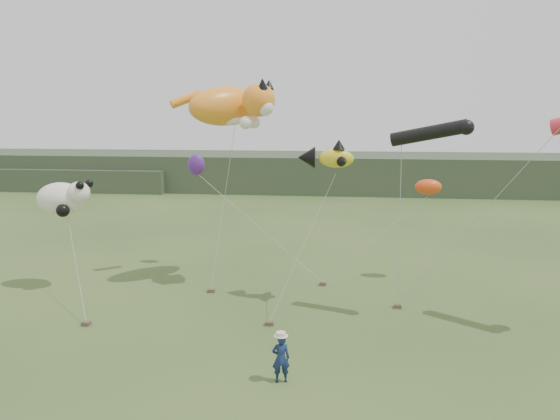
{
  "coord_description": "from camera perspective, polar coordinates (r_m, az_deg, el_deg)",
  "views": [
    {
      "loc": [
        2.33,
        -17.94,
        8.43
      ],
      "look_at": [
        -0.29,
        3.0,
        4.76
      ],
      "focal_mm": 35.0,
      "sensor_mm": 36.0,
      "label": 1
    }
  ],
  "objects": [
    {
      "name": "ground",
      "position": [
        19.96,
        -0.26,
        -15.12
      ],
      "size": [
        120.0,
        120.0,
        0.0
      ],
      "primitive_type": "plane",
      "color": "#385123",
      "rests_on": "ground"
    },
    {
      "name": "headland",
      "position": [
        63.2,
        2.15,
        3.95
      ],
      "size": [
        90.0,
        13.0,
        4.0
      ],
      "color": "#2D3D28",
      "rests_on": "ground"
    },
    {
      "name": "festival_attendant",
      "position": [
        18.01,
        0.09,
        -15.24
      ],
      "size": [
        0.65,
        0.5,
        1.58
      ],
      "primitive_type": "imported",
      "rotation": [
        0.0,
        0.0,
        3.36
      ],
      "color": "#14244D",
      "rests_on": "ground"
    },
    {
      "name": "sandbag_anchors",
      "position": [
        24.82,
        -2.01,
        -9.79
      ],
      "size": [
        13.07,
        6.79,
        0.17
      ],
      "color": "brown",
      "rests_on": "ground"
    },
    {
      "name": "cat_kite",
      "position": [
        27.12,
        -4.9,
        10.84
      ],
      "size": [
        5.61,
        4.46,
        2.39
      ],
      "color": "orange",
      "rests_on": "ground"
    },
    {
      "name": "fish_kite",
      "position": [
        24.16,
        4.75,
        5.51
      ],
      "size": [
        2.52,
        1.72,
        1.32
      ],
      "color": "gold",
      "rests_on": "ground"
    },
    {
      "name": "tube_kites",
      "position": [
        23.17,
        25.45,
        8.29
      ],
      "size": [
        9.58,
        2.89,
        1.98
      ],
      "color": "black",
      "rests_on": "ground"
    },
    {
      "name": "panda_kite",
      "position": [
        28.36,
        -21.66,
        1.15
      ],
      "size": [
        2.82,
        1.82,
        1.75
      ],
      "color": "white",
      "rests_on": "ground"
    },
    {
      "name": "misc_kites",
      "position": [
        28.96,
        3.8,
        3.55
      ],
      "size": [
        13.58,
        1.9,
        1.87
      ],
      "color": "#E54415",
      "rests_on": "ground"
    }
  ]
}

